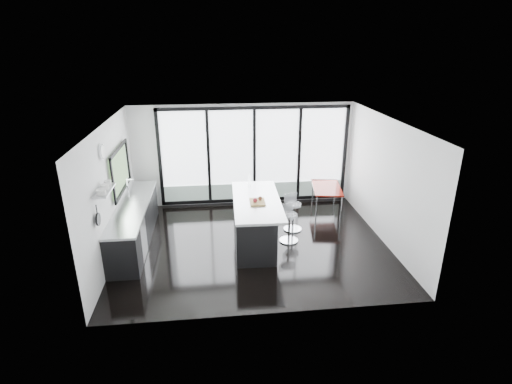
{
  "coord_description": "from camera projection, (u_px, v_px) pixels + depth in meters",
  "views": [
    {
      "loc": [
        -0.85,
        -8.05,
        4.39
      ],
      "look_at": [
        0.1,
        0.3,
        1.15
      ],
      "focal_mm": 28.0,
      "sensor_mm": 36.0,
      "label": 1
    }
  ],
  "objects": [
    {
      "name": "wall_left",
      "position": [
        113.0,
        180.0,
        8.51
      ],
      "size": [
        0.26,
        5.0,
        2.8
      ],
      "color": "silver",
      "rests_on": "ground"
    },
    {
      "name": "island",
      "position": [
        253.0,
        220.0,
        9.11
      ],
      "size": [
        1.13,
        2.52,
        1.32
      ],
      "color": "black",
      "rests_on": "floor"
    },
    {
      "name": "wall_back",
      "position": [
        253.0,
        160.0,
        10.99
      ],
      "size": [
        6.0,
        0.09,
        2.8
      ],
      "color": "silver",
      "rests_on": "ground"
    },
    {
      "name": "bar_stool_far",
      "position": [
        293.0,
        217.0,
        9.69
      ],
      "size": [
        0.55,
        0.55,
        0.7
      ],
      "primitive_type": "cylinder",
      "rotation": [
        0.0,
        0.0,
        0.31
      ],
      "color": "silver",
      "rests_on": "floor"
    },
    {
      "name": "red_table",
      "position": [
        326.0,
        199.0,
        10.78
      ],
      "size": [
        0.92,
        1.37,
        0.68
      ],
      "primitive_type": "cube",
      "rotation": [
        0.0,
        0.0,
        -0.16
      ],
      "color": "maroon",
      "rests_on": "floor"
    },
    {
      "name": "wall_front",
      "position": [
        270.0,
        241.0,
        6.31
      ],
      "size": [
        6.0,
        0.0,
        2.8
      ],
      "primitive_type": "cube",
      "color": "silver",
      "rests_on": "ground"
    },
    {
      "name": "bar_stool_near",
      "position": [
        289.0,
        228.0,
        9.13
      ],
      "size": [
        0.55,
        0.55,
        0.68
      ],
      "primitive_type": "cylinder",
      "rotation": [
        0.0,
        0.0,
        0.36
      ],
      "color": "silver",
      "rests_on": "floor"
    },
    {
      "name": "ceiling",
      "position": [
        253.0,
        122.0,
        8.12
      ],
      "size": [
        6.0,
        5.0,
        0.0
      ],
      "primitive_type": "cube",
      "color": "white",
      "rests_on": "wall_back"
    },
    {
      "name": "wall_right",
      "position": [
        386.0,
        181.0,
        8.95
      ],
      "size": [
        0.0,
        5.0,
        2.8
      ],
      "primitive_type": "cube",
      "color": "silver",
      "rests_on": "ground"
    },
    {
      "name": "counter_cabinets",
      "position": [
        134.0,
        224.0,
        9.05
      ],
      "size": [
        0.69,
        3.24,
        1.36
      ],
      "color": "black",
      "rests_on": "floor"
    },
    {
      "name": "floor",
      "position": [
        253.0,
        244.0,
        9.13
      ],
      "size": [
        6.0,
        5.0,
        0.0
      ],
      "primitive_type": "cube",
      "color": "black",
      "rests_on": "ground"
    }
  ]
}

